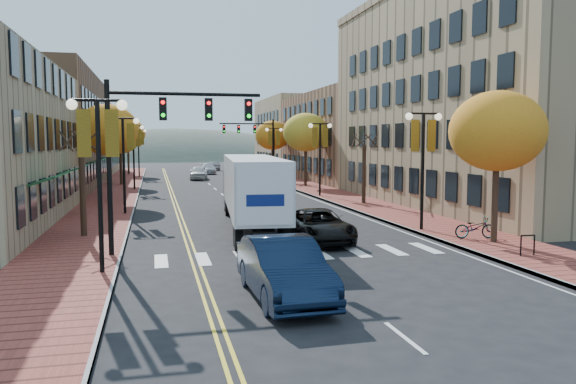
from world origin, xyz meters
TOP-DOWN VIEW (x-y plane):
  - ground at (0.00, 0.00)m, footprint 200.00×200.00m
  - sidewalk_left at (-9.00, 32.50)m, footprint 4.00×85.00m
  - sidewalk_right at (9.00, 32.50)m, footprint 4.00×85.00m
  - building_left_mid at (-17.00, 36.00)m, footprint 12.00×24.00m
  - building_left_far at (-17.00, 61.00)m, footprint 12.00×26.00m
  - building_right_near at (18.50, 16.00)m, footprint 15.00×28.00m
  - building_right_mid at (18.50, 42.00)m, footprint 15.00×24.00m
  - building_right_far at (18.50, 64.00)m, footprint 15.00×20.00m
  - tree_left_a at (-9.00, 8.00)m, footprint 0.28×0.28m
  - tree_left_b at (-9.00, 24.00)m, footprint 4.48×4.48m
  - tree_left_c at (-9.00, 40.00)m, footprint 4.16×4.16m
  - tree_left_d at (-9.00, 58.00)m, footprint 4.61×4.61m
  - tree_right_a at (9.00, 2.00)m, footprint 4.16×4.16m
  - tree_right_b at (9.00, 18.00)m, footprint 0.28×0.28m
  - tree_right_c at (9.00, 34.00)m, footprint 4.48×4.48m
  - tree_right_d at (9.00, 50.00)m, footprint 4.35×4.35m
  - lamp_left_a at (-7.50, 0.00)m, footprint 1.96×0.36m
  - lamp_left_b at (-7.50, 16.00)m, footprint 1.96×0.36m
  - lamp_left_c at (-7.50, 34.00)m, footprint 1.96×0.36m
  - lamp_left_d at (-7.50, 52.00)m, footprint 1.96×0.36m
  - lamp_right_a at (7.50, 6.00)m, footprint 1.96×0.36m
  - lamp_right_b at (7.50, 24.00)m, footprint 1.96×0.36m
  - lamp_right_c at (7.50, 42.00)m, footprint 1.96×0.36m
  - traffic_mast_near at (-5.48, 3.00)m, footprint 6.10×0.35m
  - traffic_mast_far at (5.48, 42.00)m, footprint 6.10×0.34m
  - semi_truck at (-0.74, 9.29)m, footprint 3.78×15.38m
  - navy_sedan at (-2.03, -4.11)m, footprint 2.05×5.47m
  - black_suv at (1.63, 4.61)m, footprint 2.64×5.45m
  - car_far_white at (-0.52, 47.43)m, footprint 2.53×5.03m
  - car_far_silver at (1.55, 58.64)m, footprint 2.17×5.03m
  - car_far_oncoming at (3.40, 68.15)m, footprint 1.70×4.13m
  - bicycle at (8.69, 2.99)m, footprint 2.00×0.97m

SIDE VIEW (x-z plane):
  - ground at x=0.00m, z-range 0.00..0.00m
  - sidewalk_left at x=-9.00m, z-range 0.00..0.15m
  - sidewalk_right at x=9.00m, z-range 0.00..0.15m
  - bicycle at x=8.69m, z-range 0.15..1.16m
  - car_far_oncoming at x=3.40m, z-range 0.00..1.33m
  - car_far_silver at x=1.55m, z-range 0.00..1.44m
  - black_suv at x=1.63m, z-range 0.00..1.49m
  - car_far_white at x=-0.52m, z-range 0.00..1.64m
  - navy_sedan at x=-2.03m, z-range 0.00..1.78m
  - semi_truck at x=-0.74m, z-range 0.32..4.13m
  - tree_left_a at x=-9.00m, z-range 0.15..4.35m
  - tree_right_b at x=9.00m, z-range 0.15..4.35m
  - lamp_left_a at x=-7.50m, z-range 1.27..7.32m
  - lamp_left_b at x=-7.50m, z-range 1.27..7.32m
  - lamp_left_c at x=-7.50m, z-range 1.27..7.32m
  - lamp_left_d at x=-7.50m, z-range 1.27..7.32m
  - lamp_right_a at x=7.50m, z-range 1.27..7.32m
  - lamp_right_b at x=7.50m, z-range 1.27..7.32m
  - lamp_right_c at x=7.50m, z-range 1.27..7.32m
  - building_left_far at x=-17.00m, z-range 0.00..9.50m
  - traffic_mast_near at x=-5.48m, z-range 1.42..8.42m
  - traffic_mast_far at x=5.48m, z-range 1.42..8.42m
  - building_right_mid at x=18.50m, z-range 0.00..10.00m
  - tree_left_c at x=-9.00m, z-range 1.71..8.40m
  - tree_right_a at x=9.00m, z-range 1.71..8.40m
  - tree_right_d at x=9.00m, z-range 1.79..8.79m
  - tree_left_b at x=-9.00m, z-range 1.84..9.05m
  - tree_right_c at x=9.00m, z-range 1.84..9.05m
  - building_left_mid at x=-17.00m, z-range 0.00..11.00m
  - building_right_far at x=18.50m, z-range 0.00..11.00m
  - tree_left_d at x=-9.00m, z-range 1.89..9.31m
  - building_right_near at x=18.50m, z-range 0.00..15.00m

